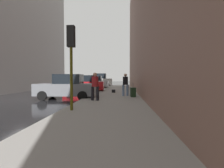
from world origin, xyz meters
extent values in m
plane|color=black|center=(0.00, 0.00, 0.00)|extent=(120.00, 120.00, 0.00)
cube|color=gray|center=(6.00, 0.00, 0.07)|extent=(4.00, 40.00, 0.15)
cube|color=slate|center=(2.60, 0.73, 0.69)|extent=(4.26, 1.98, 0.84)
cube|color=black|center=(2.80, 0.74, 1.44)|extent=(1.94, 1.63, 0.70)
cylinder|color=black|center=(1.21, 1.60, 0.32)|extent=(0.65, 0.24, 0.64)
cylinder|color=black|center=(1.27, -0.23, 0.32)|extent=(0.65, 0.24, 0.64)
cylinder|color=black|center=(3.93, 1.69, 0.32)|extent=(0.65, 0.24, 0.64)
cylinder|color=black|center=(3.99, -0.14, 0.32)|extent=(0.65, 0.24, 0.64)
cube|color=#B2191E|center=(2.60, 6.78, 0.69)|extent=(4.26, 1.99, 0.84)
cube|color=black|center=(2.80, 6.79, 1.44)|extent=(1.94, 1.63, 0.70)
cylinder|color=black|center=(1.20, 7.66, 0.32)|extent=(0.65, 0.24, 0.64)
cylinder|color=black|center=(1.27, 5.82, 0.32)|extent=(0.65, 0.24, 0.64)
cylinder|color=black|center=(3.93, 7.75, 0.32)|extent=(0.65, 0.24, 0.64)
cylinder|color=black|center=(4.00, 5.91, 0.32)|extent=(0.65, 0.24, 0.64)
cube|color=#B7BABF|center=(2.60, 12.58, 0.69)|extent=(4.20, 1.84, 0.84)
cube|color=black|center=(2.80, 12.58, 1.44)|extent=(1.89, 1.57, 0.70)
cylinder|color=black|center=(1.24, 13.50, 0.32)|extent=(0.64, 0.22, 0.64)
cylinder|color=black|center=(1.23, 11.66, 0.32)|extent=(0.64, 0.22, 0.64)
cylinder|color=black|center=(3.97, 13.50, 0.32)|extent=(0.64, 0.22, 0.64)
cylinder|color=black|center=(3.96, 11.66, 0.32)|extent=(0.64, 0.22, 0.64)
cube|color=silver|center=(2.60, 18.62, 0.82)|extent=(4.64, 1.94, 1.10)
cube|color=black|center=(2.80, 18.62, 1.80)|extent=(2.11, 1.61, 0.90)
cylinder|color=black|center=(1.08, 19.50, 0.32)|extent=(0.64, 0.23, 0.64)
cylinder|color=black|center=(1.13, 17.66, 0.32)|extent=(0.64, 0.23, 0.64)
cylinder|color=black|center=(4.07, 19.57, 0.32)|extent=(0.64, 0.23, 0.64)
cylinder|color=black|center=(4.12, 17.73, 0.32)|extent=(0.64, 0.23, 0.64)
cylinder|color=red|center=(4.45, 4.01, 0.43)|extent=(0.22, 0.22, 0.55)
sphere|color=red|center=(4.45, 4.01, 0.76)|extent=(0.20, 0.20, 0.20)
cylinder|color=red|center=(4.29, 4.01, 0.45)|extent=(0.10, 0.09, 0.09)
cylinder|color=red|center=(4.61, 4.01, 0.45)|extent=(0.10, 0.09, 0.09)
cylinder|color=#514C0F|center=(4.50, -4.34, 1.95)|extent=(0.12, 0.12, 3.60)
cube|color=black|center=(4.50, -4.34, 3.30)|extent=(0.32, 0.24, 0.90)
sphere|color=red|center=(4.50, -4.21, 3.58)|extent=(0.14, 0.14, 0.14)
sphere|color=yellow|center=(4.50, -4.21, 3.30)|extent=(0.14, 0.14, 0.14)
sphere|color=green|center=(4.50, -4.21, 3.02)|extent=(0.14, 0.14, 0.14)
cylinder|color=#728CB2|center=(7.08, 1.71, 0.57)|extent=(0.20, 0.20, 0.85)
cylinder|color=#728CB2|center=(6.76, 1.75, 0.57)|extent=(0.20, 0.20, 0.85)
cylinder|color=black|center=(6.92, 1.73, 1.31)|extent=(0.45, 0.45, 0.62)
sphere|color=tan|center=(6.92, 1.73, 1.74)|extent=(0.24, 0.24, 0.24)
cylinder|color=black|center=(4.85, -1.06, 0.57)|extent=(0.20, 0.20, 0.85)
cylinder|color=black|center=(5.16, -1.09, 0.57)|extent=(0.20, 0.20, 0.85)
cylinder|color=#A51E23|center=(5.00, -1.07, 1.31)|extent=(0.44, 0.44, 0.62)
sphere|color=tan|center=(5.00, -1.07, 1.74)|extent=(0.24, 0.24, 0.24)
cube|color=black|center=(7.46, 1.02, 0.49)|extent=(0.41, 0.59, 0.68)
cylinder|color=#333333|center=(7.46, 1.02, 1.01)|extent=(0.02, 0.02, 0.36)
cube|color=black|center=(5.86, 4.58, 0.29)|extent=(0.32, 0.44, 0.28)
camera|label=1|loc=(6.68, -11.70, 1.56)|focal=28.00mm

